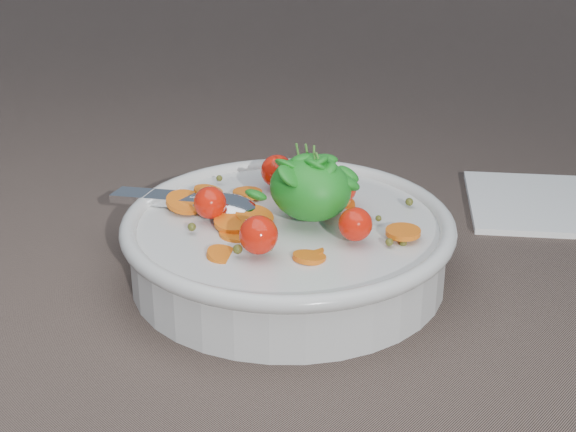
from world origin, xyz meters
The scene contains 3 objects.
ground centered at (0.00, 0.00, 0.00)m, with size 6.00×6.00×0.00m, color #6F5B4F.
bowl centered at (-0.03, -0.01, 0.03)m, with size 0.25×0.23×0.10m.
napkin centered at (0.07, 0.23, 0.00)m, with size 0.14×0.12×0.01m, color white.
Camera 1 is at (0.33, -0.44, 0.31)m, focal length 55.00 mm.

